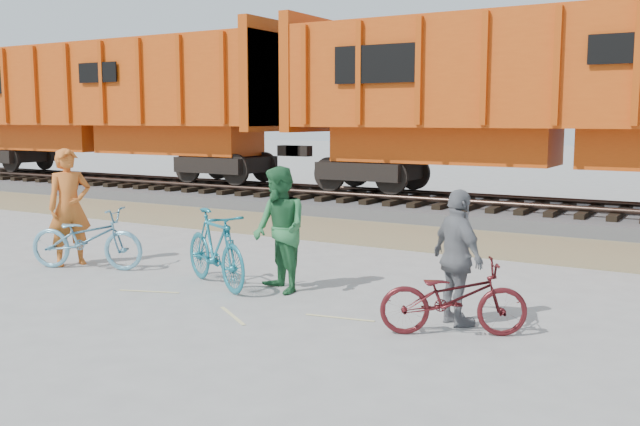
% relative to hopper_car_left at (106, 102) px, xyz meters
% --- Properties ---
extents(ground, '(120.00, 120.00, 0.00)m').
position_rel_hopper_car_left_xyz_m(ground, '(12.29, -9.00, -3.01)').
color(ground, '#9E9E99').
rests_on(ground, ground).
extents(gravel_strip, '(120.00, 3.00, 0.02)m').
position_rel_hopper_car_left_xyz_m(gravel_strip, '(12.29, -3.50, -3.00)').
color(gravel_strip, '#8B7D56').
rests_on(gravel_strip, ground).
extents(ballast_bed, '(120.00, 4.00, 0.30)m').
position_rel_hopper_car_left_xyz_m(ballast_bed, '(12.29, 0.00, -2.86)').
color(ballast_bed, slate).
rests_on(ballast_bed, ground).
extents(track, '(120.00, 2.60, 0.24)m').
position_rel_hopper_car_left_xyz_m(track, '(12.29, 0.00, -2.53)').
color(track, black).
rests_on(track, ballast_bed).
extents(hopper_car_left, '(14.00, 3.13, 4.65)m').
position_rel_hopper_car_left_xyz_m(hopper_car_left, '(0.00, 0.00, 0.00)').
color(hopper_car_left, black).
rests_on(hopper_car_left, track).
extents(hopper_car_center, '(14.00, 3.13, 4.65)m').
position_rel_hopper_car_left_xyz_m(hopper_car_center, '(15.00, 0.00, 0.00)').
color(hopper_car_center, black).
rests_on(hopper_car_center, track).
extents(bicycle_blue, '(2.04, 1.31, 1.01)m').
position_rel_hopper_car_left_xyz_m(bicycle_blue, '(9.31, -9.15, -2.50)').
color(bicycle_blue, '#67A3BC').
rests_on(bicycle_blue, ground).
extents(bicycle_teal, '(1.93, 1.32, 1.13)m').
position_rel_hopper_car_left_xyz_m(bicycle_teal, '(11.90, -9.05, -2.44)').
color(bicycle_teal, '#1C7183').
rests_on(bicycle_teal, ground).
extents(bicycle_maroon, '(1.74, 1.27, 0.87)m').
position_rel_hopper_car_left_xyz_m(bicycle_maroon, '(15.73, -9.54, -2.57)').
color(bicycle_maroon, '#4C1316').
rests_on(bicycle_maroon, ground).
extents(person_solo, '(0.73, 0.85, 1.96)m').
position_rel_hopper_car_left_xyz_m(person_solo, '(8.81, -9.05, -2.03)').
color(person_solo, '#CD6424').
rests_on(person_solo, ground).
extents(person_man, '(1.09, 1.02, 1.79)m').
position_rel_hopper_car_left_xyz_m(person_man, '(12.90, -8.85, -2.11)').
color(person_man, '#2A6E3D').
rests_on(person_man, ground).
extents(person_woman, '(1.00, 0.90, 1.63)m').
position_rel_hopper_car_left_xyz_m(person_woman, '(15.63, -9.14, -2.19)').
color(person_woman, slate).
rests_on(person_woman, ground).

